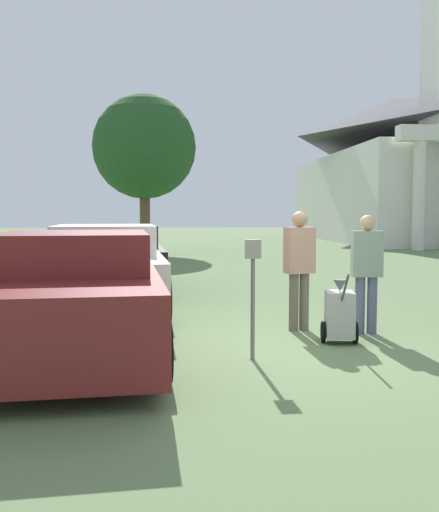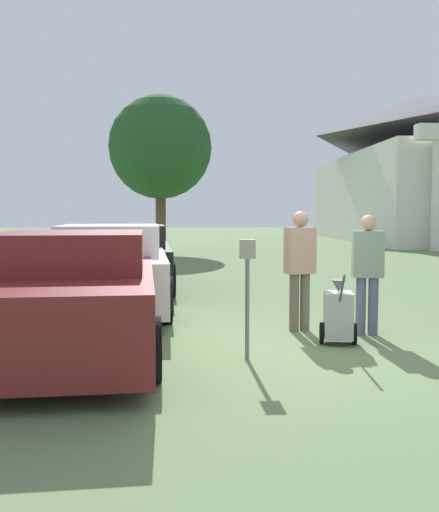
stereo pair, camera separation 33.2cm
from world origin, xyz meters
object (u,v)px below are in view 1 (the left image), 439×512
(parked_car_white, at_px, (106,269))
(church, at_px, (397,161))
(equipment_cart, at_px, (340,314))
(parked_car_black, at_px, (119,259))
(parked_car_maroon, at_px, (77,295))
(person_worker, at_px, (299,263))
(person_supervisor, at_px, (367,267))
(parking_meter, at_px, (253,277))

(parked_car_white, xyz_separation_m, church, (15.07, 24.02, 4.20))
(equipment_cart, distance_m, church, 29.77)
(equipment_cart, bearing_deg, parked_car_black, 130.89)
(parked_car_maroon, xyz_separation_m, parked_car_white, (0.00, 3.15, 0.01))
(parked_car_maroon, distance_m, person_worker, 3.20)
(parked_car_white, xyz_separation_m, equipment_cart, (3.38, -2.99, -0.33))
(parked_car_black, distance_m, person_worker, 5.63)
(person_supervisor, bearing_deg, person_worker, -10.64)
(parked_car_black, relative_size, person_worker, 2.74)
(parked_car_maroon, bearing_deg, parked_car_white, 85.22)
(parked_car_white, bearing_deg, parking_meter, -65.39)
(equipment_cart, bearing_deg, parking_meter, -139.33)
(parked_car_maroon, height_order, person_worker, person_worker)
(parked_car_black, height_order, parking_meter, parked_car_black)
(parked_car_black, relative_size, church, 0.22)
(person_supervisor, distance_m, church, 28.99)
(parked_car_maroon, xyz_separation_m, church, (15.07, 27.16, 4.21))
(person_worker, xyz_separation_m, church, (12.04, 26.17, 3.92))
(person_worker, bearing_deg, parked_car_black, -72.78)
(parking_meter, distance_m, equipment_cart, 1.60)
(parked_car_white, distance_m, parked_car_black, 2.58)
(parked_car_white, xyz_separation_m, parked_car_black, (-0.00, 2.58, -0.02))
(church, bearing_deg, parked_car_black, -125.10)
(parked_car_black, bearing_deg, parking_meter, -76.31)
(parked_car_white, height_order, equipment_cart, parked_car_white)
(parked_car_maroon, distance_m, parking_meter, 2.22)
(parked_car_black, xyz_separation_m, church, (15.07, 21.44, 4.22))
(person_supervisor, xyz_separation_m, church, (11.14, 26.47, 3.95))
(parked_car_white, bearing_deg, parked_car_maroon, -94.78)
(parked_car_maroon, height_order, church, church)
(parking_meter, bearing_deg, parked_car_white, 119.39)
(parked_car_maroon, height_order, parked_car_black, parked_car_maroon)
(equipment_cart, bearing_deg, person_supervisor, 53.88)
(parking_meter, bearing_deg, parked_car_black, 108.47)
(parking_meter, bearing_deg, person_supervisor, 35.54)
(parked_car_maroon, distance_m, church, 31.35)
(parked_car_white, relative_size, church, 0.25)
(parked_car_white, relative_size, parking_meter, 3.73)
(parked_car_black, xyz_separation_m, person_worker, (3.03, -4.74, 0.31))
(equipment_cart, relative_size, church, 0.05)
(person_supervisor, distance_m, equipment_cart, 0.95)
(person_supervisor, height_order, church, church)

